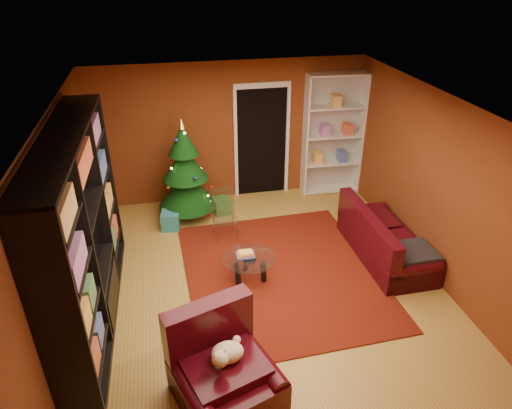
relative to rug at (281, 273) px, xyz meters
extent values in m
cube|color=olive|center=(-0.32, -0.09, -0.03)|extent=(5.00, 5.50, 0.05)
cube|color=silver|center=(-0.32, -0.09, 2.62)|extent=(5.00, 5.50, 0.05)
cube|color=brown|center=(-0.32, 2.68, 1.29)|extent=(5.00, 0.05, 2.60)
cube|color=brown|center=(-2.84, -0.09, 1.29)|extent=(0.05, 5.50, 2.60)
cube|color=brown|center=(2.21, -0.09, 1.29)|extent=(0.05, 5.50, 2.60)
cube|color=#5F170B|center=(0.00, 0.00, 0.00)|extent=(2.88, 3.33, 0.02)
cube|color=teal|center=(-1.54, 1.65, 0.14)|extent=(0.35, 0.35, 0.31)
cube|color=#247427|center=(-0.61, 2.00, 0.14)|extent=(0.34, 0.34, 0.29)
cube|color=#AC2421|center=(-0.93, 2.02, 0.11)|extent=(0.24, 0.24, 0.23)
camera|label=1|loc=(-1.49, -5.28, 4.18)|focal=32.00mm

